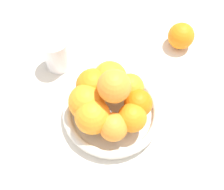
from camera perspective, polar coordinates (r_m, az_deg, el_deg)
ground_plane at (r=0.76m, az=-0.00°, el=-3.69°), size 4.00×4.00×0.00m
fruit_bowl at (r=0.74m, az=-0.00°, el=-3.12°), size 0.24×0.24×0.03m
orange_pile at (r=0.69m, az=-0.80°, el=-0.61°), size 0.19×0.19×0.13m
stray_orange at (r=0.87m, az=12.51°, el=10.51°), size 0.07×0.07×0.07m
drinking_glass at (r=0.81m, az=-9.93°, el=7.75°), size 0.07×0.07×0.10m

